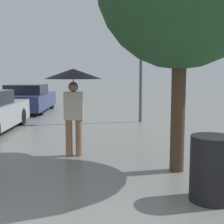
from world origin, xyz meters
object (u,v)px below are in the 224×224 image
Objects in this scene: trash_bin at (212,169)px; parked_car_farthest at (28,99)px; street_lamp at (141,32)px; pedestrian at (73,84)px.

parked_car_farthest is at bearing 116.41° from trash_bin.
street_lamp is at bearing -32.74° from parked_car_farthest.
trash_bin is (5.07, -10.21, -0.14)m from parked_car_farthest.
pedestrian is 0.44× the size of parked_car_farthest.
trash_bin is at bearing -88.14° from street_lamp.
street_lamp reaches higher than trash_bin.
street_lamp is (1.90, 4.72, 1.66)m from pedestrian.
parked_car_farthest is (-2.94, 7.83, -0.93)m from pedestrian.
street_lamp is 7.61m from trash_bin.
pedestrian is 0.40× the size of street_lamp.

